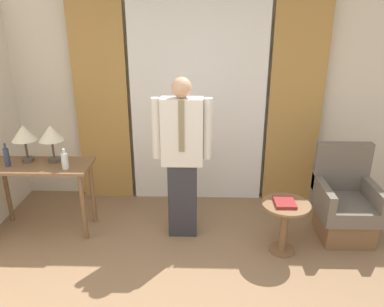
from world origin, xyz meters
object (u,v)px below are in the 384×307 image
person (182,154)px  bottle_by_lamp (65,161)px  table_lamp_right (51,135)px  bottle_near_edge (7,157)px  table_lamp_left (24,134)px  book (285,202)px  side_table (285,219)px  armchair (344,206)px  desk (40,177)px

person → bottle_by_lamp: bearing=-177.1°
table_lamp_right → person: (1.40, -0.13, -0.15)m
bottle_near_edge → person: size_ratio=0.14×
table_lamp_left → book: bearing=-9.4°
side_table → book: book is taller
book → table_lamp_right: bearing=169.5°
bottle_by_lamp → book: (2.23, -0.25, -0.32)m
table_lamp_right → side_table: bearing=-10.2°
bottle_by_lamp → armchair: (2.96, 0.09, -0.53)m
armchair → book: armchair is taller
person → table_lamp_right: bearing=174.5°
side_table → book: (-0.02, -0.01, 0.19)m
bottle_by_lamp → side_table: 2.32m
table_lamp_left → armchair: (3.44, -0.11, -0.75)m
side_table → bottle_by_lamp: bearing=173.8°
bottle_by_lamp → armchair: 3.01m
table_lamp_left → armchair: 3.52m
table_lamp_left → book: size_ratio=1.73×
armchair → book: (-0.73, -0.34, 0.22)m
bottle_by_lamp → person: bearing=2.9°
table_lamp_right → bottle_near_edge: (-0.44, -0.14, -0.20)m
desk → armchair: (3.29, -0.02, -0.30)m
table_lamp_left → person: 1.70m
desk → table_lamp_right: 0.48m
book → table_lamp_left: bearing=170.6°
side_table → armchair: bearing=25.0°
table_lamp_right → side_table: size_ratio=0.74×
table_lamp_left → person: size_ratio=0.24×
bottle_near_edge → book: 2.89m
desk → bottle_near_edge: bearing=-170.7°
side_table → desk: bearing=172.3°
table_lamp_right → bottle_by_lamp: (0.19, -0.19, -0.22)m
table_lamp_left → bottle_by_lamp: 0.56m
person → book: 1.13m
table_lamp_right → person: person is taller
person → bottle_near_edge: bearing=-179.9°
armchair → side_table: armchair is taller
desk → person: 1.57m
side_table → table_lamp_right: bearing=169.8°
table_lamp_left → side_table: table_lamp_left is taller
person → side_table: bearing=-16.4°
person → side_table: 1.23m
desk → person: (1.54, -0.04, 0.30)m
book → bottle_by_lamp: bearing=173.5°
bottle_by_lamp → side_table: bottle_by_lamp is taller
armchair → table_lamp_left: bearing=178.2°
table_lamp_left → side_table: 2.85m
table_lamp_right → armchair: (3.15, -0.11, -0.75)m
bottle_by_lamp → book: size_ratio=0.93×
bottle_near_edge → bottle_by_lamp: (0.63, -0.06, -0.01)m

